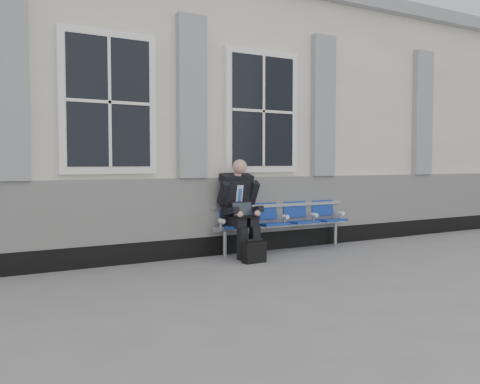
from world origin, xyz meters
TOP-DOWN VIEW (x-y plane):
  - ground at (0.00, 0.00)m, footprint 70.00×70.00m
  - station_building at (-0.02, 3.47)m, footprint 14.40×4.40m
  - bench at (0.68, 1.32)m, footprint 2.60×0.47m
  - businessman at (-0.23, 1.18)m, footprint 0.62×0.83m
  - briefcase at (-0.32, 0.62)m, footprint 0.34×0.16m

SIDE VIEW (x-z plane):
  - ground at x=0.00m, z-range 0.00..0.00m
  - briefcase at x=-0.32m, z-range -0.01..0.33m
  - bench at x=0.68m, z-range 0.10..1.01m
  - businessman at x=-0.23m, z-range 0.05..1.53m
  - station_building at x=-0.02m, z-range -0.02..4.47m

